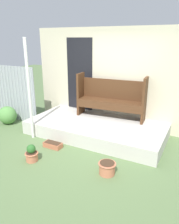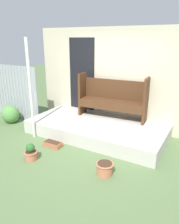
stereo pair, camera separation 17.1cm
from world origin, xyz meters
name	(u,v)px [view 1 (the left image)]	position (x,y,z in m)	size (l,w,h in m)	color
ground_plane	(83,149)	(0.00, 0.00, 0.00)	(24.00, 24.00, 0.00)	#5B7547
porch_slab	(96,129)	(-0.08, 0.81, 0.16)	(3.36, 1.63, 0.33)	beige
house_wall	(109,78)	(-0.12, 1.66, 1.30)	(4.56, 0.08, 2.60)	beige
fence_corrugated	(6,92)	(-3.02, 0.69, 0.79)	(2.22, 0.05, 1.59)	#9EA3A8
support_post	(29,91)	(-1.38, -0.06, 1.17)	(0.07, 0.07, 2.34)	white
bench	(111,96)	(0.08, 1.36, 0.89)	(1.80, 0.54, 1.12)	#4C2D19
flower_pot_left	(32,154)	(-0.65, -0.90, 0.15)	(0.27, 0.27, 0.35)	#C67251
flower_pot_middle	(107,168)	(0.84, -0.61, 0.12)	(0.33, 0.33, 0.23)	#C67251
planter_box_rect	(53,145)	(-0.63, -0.25, 0.06)	(0.42, 0.20, 0.12)	#B76647
shrub_by_fence	(8,115)	(-2.63, 0.32, 0.25)	(0.53, 0.48, 0.51)	#599347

